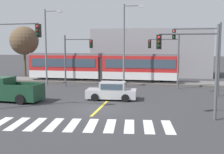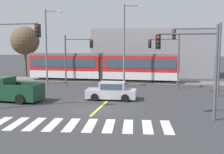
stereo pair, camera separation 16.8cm
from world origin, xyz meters
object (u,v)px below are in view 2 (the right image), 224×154
Objects in this scene: light_rail_tram at (103,66)px; street_lamp_west at (48,42)px; traffic_light_near_left at (8,50)px; pickup_truck at (9,91)px; traffic_light_far_left at (75,53)px; sedan_crossing at (111,91)px; traffic_light_mid_right at (204,48)px; traffic_light_far_right at (168,53)px; traffic_light_near_right at (195,58)px; street_lamp_centre at (126,41)px; bare_tree_far_west at (25,41)px.

light_rail_tram is 2.13× the size of street_lamp_west.
street_lamp_west is (-2.74, 12.75, 0.65)m from traffic_light_near_left.
pickup_truck is (-4.95, -13.16, -1.21)m from light_rail_tram.
sedan_crossing is at bearing -50.35° from traffic_light_far_left.
traffic_light_mid_right is (11.06, -7.58, 2.29)m from light_rail_tram.
sedan_crossing is at bearing 15.19° from pickup_truck.
pickup_truck is 9.69m from traffic_light_far_left.
traffic_light_near_left is at bearing -100.88° from light_rail_tram.
pickup_truck is 17.31m from traffic_light_mid_right.
traffic_light_far_right is 13.81m from street_lamp_west.
pickup_truck is at bearing 123.31° from traffic_light_near_left.
traffic_light_near_right is at bearing -39.92° from street_lamp_west.
traffic_light_far_right reaches higher than sedan_crossing.
pickup_truck is 0.95× the size of traffic_light_far_right.
traffic_light_far_left is 0.66× the size of street_lamp_west.
traffic_light_far_right is at bearing 56.77° from sedan_crossing.
street_lamp_centre reaches higher than traffic_light_near_left.
street_lamp_centre reaches higher than pickup_truck.
traffic_light_far_left is 3.99m from street_lamp_west.
traffic_light_near_left is at bearing -64.47° from bare_tree_far_west.
traffic_light_near_right is at bearing -64.03° from street_lamp_centre.
bare_tree_far_west is (-20.63, 8.02, 1.48)m from traffic_light_far_right.
street_lamp_centre is at bearing 89.18° from sedan_crossing.
traffic_light_mid_right is at bearing -34.45° from light_rail_tram.
street_lamp_west reaches higher than traffic_light_near_left.
traffic_light_mid_right is at bearing -49.91° from traffic_light_far_right.
traffic_light_mid_right reaches higher than light_rail_tram.
traffic_light_near_right is 20.08m from street_lamp_west.
street_lamp_centre is (5.56, 0.85, 1.36)m from traffic_light_far_left.
sedan_crossing is 0.75× the size of traffic_light_far_left.
traffic_light_near_left is 0.88× the size of bare_tree_far_west.
traffic_light_far_left is at bearing 134.84° from traffic_light_near_right.
light_rail_tram is at bearing 154.02° from traffic_light_far_right.
bare_tree_far_west reaches higher than sedan_crossing.
traffic_light_far_right is at bearing -4.67° from street_lamp_centre.
traffic_light_far_right is 0.87× the size of traffic_light_mid_right.
bare_tree_far_west reaches higher than traffic_light_far_right.
traffic_light_far_left is 0.89× the size of traffic_light_near_left.
light_rail_tram is at bearing 106.75° from sedan_crossing.
bare_tree_far_west is (-10.55, 8.50, 1.49)m from traffic_light_far_left.
pickup_truck is 15.10m from traffic_light_near_right.
sedan_crossing is at bearing -156.71° from traffic_light_mid_right.
street_lamp_centre is (-7.66, 4.09, 0.75)m from traffic_light_mid_right.
bare_tree_far_west is (-7.76, 17.32, 4.38)m from pickup_truck.
bare_tree_far_west reaches higher than pickup_truck.
traffic_light_near_right is 30.15m from bare_tree_far_west.
bare_tree_far_west reaches higher than traffic_light_far_left.
traffic_light_near_left is (-6.37, -5.09, 3.57)m from sedan_crossing.
traffic_light_near_right is at bearing -0.50° from traffic_light_near_left.
traffic_light_mid_right is at bearing -26.29° from bare_tree_far_west.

